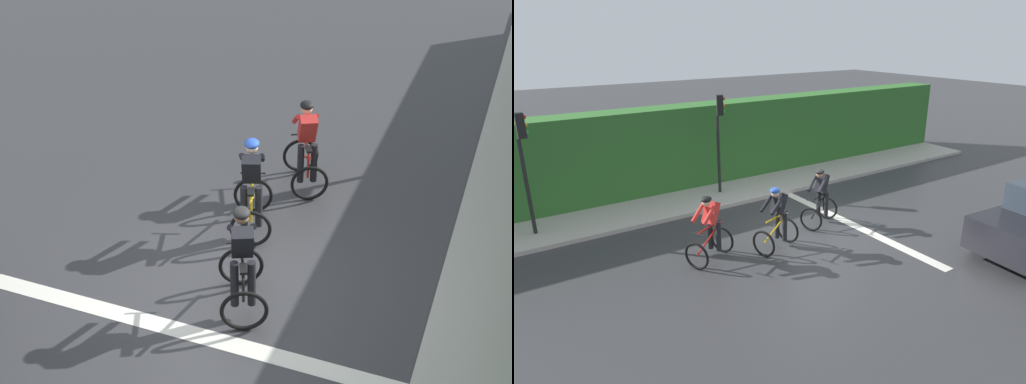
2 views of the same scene
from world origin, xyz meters
The scene contains 10 objects.
ground_plane centered at (0.00, 0.00, 0.00)m, with size 80.00×80.00×0.00m, color #333335.
sidewalk_kerb centered at (4.25, 2.00, 0.06)m, with size 2.80×25.69×0.12m, color #ADA89E.
stone_wall_low centered at (5.15, 2.00, 0.28)m, with size 0.44×25.69×0.56m, color gray.
hedge_wall centered at (5.45, 2.00, 1.44)m, with size 1.10×25.69×2.87m, color #2D6628.
road_marking_stop_line centered at (0.00, -1.17, 0.00)m, with size 7.00×0.30×0.01m, color silver.
cyclist_lead centered at (0.07, 3.16, 0.80)m, with size 1.10×1.27×1.66m.
cyclist_second centered at (-0.33, 1.50, 0.80)m, with size 0.99×1.24×1.66m.
cyclist_mid centered at (0.28, -0.40, 0.80)m, with size 1.07×1.26×1.66m.
traffic_light_near_crossing centered at (4.01, 0.75, 2.22)m, with size 0.26×0.30×3.34m.
traffic_light_far_junction centered at (3.85, 6.42, 2.22)m, with size 0.21×0.31×3.34m.
Camera 2 is at (-8.96, 7.53, 5.25)m, focal length 32.15 mm.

